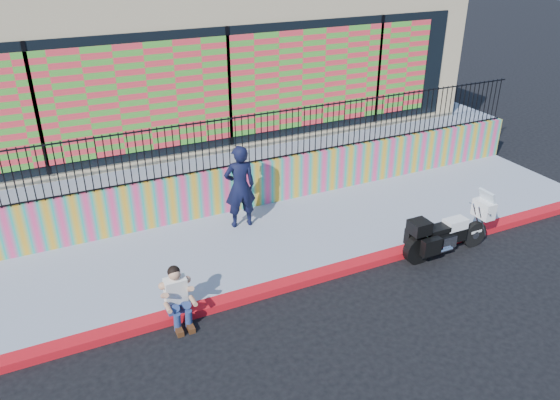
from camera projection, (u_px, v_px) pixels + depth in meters
ground at (310, 281)px, 10.68m from camera, size 90.00×90.00×0.00m
red_curb at (310, 278)px, 10.64m from camera, size 16.00×0.30×0.15m
sidewalk at (275, 239)px, 11.98m from camera, size 16.00×3.00×0.15m
mural_wall at (246, 186)px, 12.99m from camera, size 16.00×0.20×1.10m
metal_fence at (245, 140)px, 12.48m from camera, size 15.80×0.04×1.20m
elevated_platform at (184, 126)px, 17.14m from camera, size 16.00×10.00×1.25m
storefront_building at (179, 42)px, 15.80m from camera, size 14.00×8.06×4.00m
police_motorcycle at (447, 232)px, 11.32m from camera, size 2.08×0.69×1.29m
police_officer at (240, 187)px, 11.98m from camera, size 0.75×0.53×1.92m
seated_man at (179, 302)px, 9.34m from camera, size 0.54×0.71×1.06m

